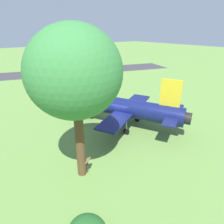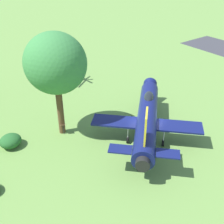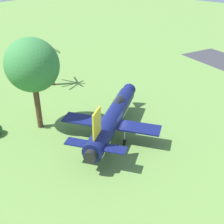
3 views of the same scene
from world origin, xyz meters
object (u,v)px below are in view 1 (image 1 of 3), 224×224
Objects in this scene: shade_tree at (75,74)px; info_plaque at (87,163)px; parked_car_black at (108,66)px; parked_car_green at (93,67)px; parked_car_silver at (78,68)px; display_jet at (118,106)px; parked_car_red at (59,69)px.

shade_tree reaches higher than info_plaque.
shade_tree reaches higher than parked_car_black.
parked_car_green reaches higher than parked_car_silver.
info_plaque is 0.26× the size of parked_car_green.
parked_car_black reaches higher than parked_car_silver.
display_jet reaches higher than parked_car_silver.
parked_car_green is at bearing -124.12° from shade_tree.
parked_car_red reaches higher than parked_car_green.
parked_car_silver is (3.62, -0.96, -0.04)m from parked_car_green.
parked_car_green is at bearing -87.58° from parked_car_black.
parked_car_red is (11.19, -3.56, 0.00)m from parked_car_black.
shade_tree reaches higher than parked_car_green.
parked_car_green is at bearing -87.88° from parked_car_silver.
parked_car_black is at bearing 86.99° from parked_car_red.
parked_car_red is at bearing 86.93° from parked_car_silver.
parked_car_red is (7.51, -2.38, 0.03)m from parked_car_green.
display_jet is 11.62× the size of info_plaque.
shade_tree reaches higher than parked_car_red.
info_plaque is 35.42m from parked_car_silver.
info_plaque is 0.23× the size of parked_car_silver.
parked_car_black reaches higher than parked_car_green.
display_jet reaches higher than parked_car_green.
parked_car_green is (-13.70, -25.88, -1.30)m from display_jet.
shade_tree is 2.03× the size of parked_car_black.
parked_car_black is at bearing -129.76° from shade_tree.
info_plaque is 36.45m from parked_car_green.
display_jet is 9.42m from shade_tree.
parked_car_silver is at bearing -86.11° from parked_car_black.
shade_tree is at bearing -7.03° from parked_car_red.
display_jet is 2.79× the size of parked_car_black.
info_plaque is at bearing 154.37° from shade_tree.
shade_tree is 1.96× the size of parked_car_silver.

